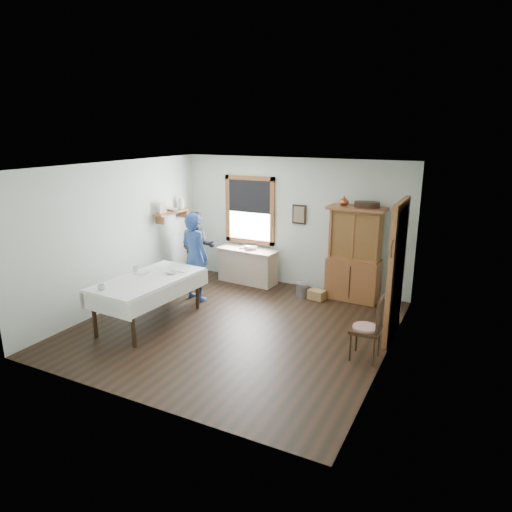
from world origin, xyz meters
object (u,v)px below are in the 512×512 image
woman_blue (195,260)px  wicker_basket (317,295)px  work_counter (248,266)px  pail (302,290)px  china_hutch (354,254)px  spindle_chair (366,327)px  figure_dark (198,251)px  dining_table (149,300)px

woman_blue → wicker_basket: bearing=-140.8°
wicker_basket → woman_blue: woman_blue is taller
work_counter → wicker_basket: 1.76m
pail → china_hutch: bearing=17.1°
work_counter → china_hutch: bearing=4.9°
woman_blue → work_counter: bearing=-94.7°
china_hutch → woman_blue: (-2.75, -1.40, -0.12)m
china_hutch → spindle_chair: size_ratio=1.84×
wicker_basket → woman_blue: 2.49m
wicker_basket → figure_dark: figure_dark is taller
china_hutch → work_counter: bearing=-177.4°
work_counter → woman_blue: 1.51m
spindle_chair → pail: 2.70m
wicker_basket → china_hutch: bearing=28.2°
pail → woman_blue: bearing=-148.5°
woman_blue → spindle_chair: bearing=178.3°
spindle_chair → wicker_basket: 2.48m
spindle_chair → wicker_basket: spindle_chair is taller
woman_blue → figure_dark: bearing=-46.2°
spindle_chair → figure_dark: bearing=155.6°
work_counter → dining_table: 2.71m
dining_table → wicker_basket: (2.23, 2.35, -0.31)m
work_counter → dining_table: (-0.52, -2.66, 0.03)m
china_hutch → woman_blue: 3.09m
spindle_chair → pail: bearing=130.1°
work_counter → wicker_basket: size_ratio=4.10×
china_hutch → figure_dark: size_ratio=1.27×
woman_blue → pail: bearing=-135.9°
china_hutch → dining_table: 3.94m
china_hutch → spindle_chair: bearing=-68.4°
pail → figure_dark: bearing=-174.2°
dining_table → figure_dark: bearing=101.3°
figure_dark → pail: bearing=-28.9°
work_counter → pail: bearing=-6.6°
figure_dark → wicker_basket: bearing=-30.5°
work_counter → figure_dark: 1.14m
pail → figure_dark: 2.42m
china_hutch → spindle_chair: 2.49m
dining_table → spindle_chair: size_ratio=2.00×
woman_blue → china_hutch: bearing=-140.4°
spindle_chair → figure_dark: size_ratio=0.69×
work_counter → dining_table: size_ratio=0.65×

